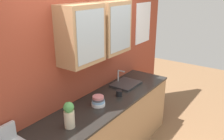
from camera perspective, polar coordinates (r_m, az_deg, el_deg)
The scene contains 6 objects.
back_wall_unit at distance 3.32m, azimuth -5.64°, elevation 2.89°, with size 4.27×0.42×2.73m.
counter at distance 3.54m, azimuth -0.76°, elevation -13.59°, with size 2.46×0.67×0.92m.
sink_faucet at distance 3.75m, azimuth 3.26°, elevation -3.26°, with size 0.43×0.35×0.22m.
bowl_stack at distance 3.11m, azimuth -3.31°, elevation -7.43°, with size 0.18×0.18×0.13m.
vase at distance 2.67m, azimuth -10.20°, elevation -10.46°, with size 0.12×0.12×0.30m.
cup_near_sink at distance 3.37m, azimuth 1.73°, elevation -5.55°, with size 0.12×0.09×0.08m.
Camera 1 is at (-2.39, -1.74, 2.41)m, focal length 38.30 mm.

